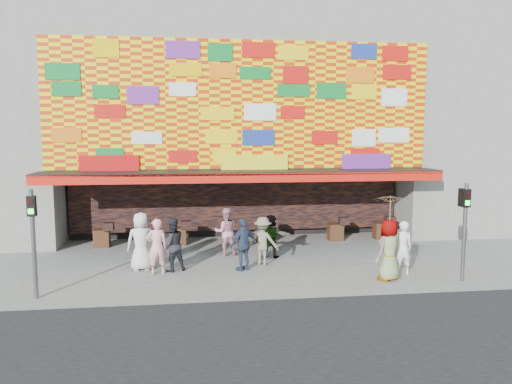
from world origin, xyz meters
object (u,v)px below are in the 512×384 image
(ped_a, at_px, (141,241))
(ped_g, at_px, (389,250))
(ped_c, at_px, (172,245))
(ped_i, at_px, (226,232))
(ped_f, at_px, (271,236))
(ped_d, at_px, (263,241))
(ped_e, at_px, (244,245))
(signal_right, at_px, (465,221))
(signal_left, at_px, (33,231))
(parasol, at_px, (390,210))
(ped_h, at_px, (403,248))
(ped_b, at_px, (157,247))

(ped_a, relative_size, ped_g, 1.02)
(ped_c, height_order, ped_i, ped_i)
(ped_c, relative_size, ped_f, 1.12)
(ped_d, bearing_deg, ped_f, -89.90)
(ped_e, bearing_deg, ped_g, 128.18)
(signal_right, relative_size, ped_i, 1.71)
(signal_left, bearing_deg, ped_e, 18.88)
(ped_a, bearing_deg, signal_right, 162.30)
(ped_c, xyz_separation_m, ped_f, (3.46, 1.33, -0.09))
(ped_d, bearing_deg, ped_c, 31.00)
(ped_g, bearing_deg, parasol, -28.93)
(signal_right, xyz_separation_m, ped_c, (-8.80, 2.25, -0.98))
(signal_left, distance_m, ped_i, 6.93)
(parasol, bearing_deg, ped_h, 39.13)
(signal_left, relative_size, parasol, 1.60)
(ped_f, bearing_deg, ped_d, 87.28)
(ped_i, bearing_deg, parasol, 139.27)
(ped_i, bearing_deg, ped_h, 147.03)
(ped_f, bearing_deg, signal_right, 167.22)
(ped_c, relative_size, ped_i, 1.00)
(ped_a, bearing_deg, ped_g, 160.97)
(ped_a, distance_m, ped_b, 0.79)
(ped_d, height_order, ped_e, ped_e)
(signal_left, bearing_deg, ped_c, 32.05)
(signal_right, height_order, ped_e, signal_right)
(ped_e, bearing_deg, ped_a, -39.22)
(signal_left, relative_size, ped_b, 1.67)
(ped_f, xyz_separation_m, parasol, (3.15, -3.21, 1.38))
(signal_right, relative_size, ped_f, 1.91)
(ped_a, relative_size, ped_f, 1.22)
(ped_a, distance_m, parasol, 8.00)
(ped_d, relative_size, ped_g, 0.88)
(signal_right, bearing_deg, ped_d, 155.48)
(parasol, bearing_deg, signal_left, -177.91)
(ped_f, bearing_deg, parasol, 155.45)
(ped_c, bearing_deg, ped_b, 11.82)
(ped_c, bearing_deg, ped_e, 152.71)
(ped_d, bearing_deg, signal_right, 179.38)
(signal_left, height_order, ped_f, signal_left)
(ped_a, relative_size, ped_i, 1.09)
(ped_b, relative_size, parasol, 0.96)
(ped_b, xyz_separation_m, ped_h, (7.74, -1.02, -0.04))
(ped_f, distance_m, ped_i, 1.68)
(ped_a, bearing_deg, ped_i, -153.95)
(ped_f, bearing_deg, ped_g, 155.45)
(signal_right, relative_size, ped_d, 1.82)
(signal_right, bearing_deg, ped_g, 170.38)
(signal_left, distance_m, ped_h, 10.96)
(signal_left, relative_size, signal_right, 1.00)
(ped_b, height_order, ped_c, ped_b)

